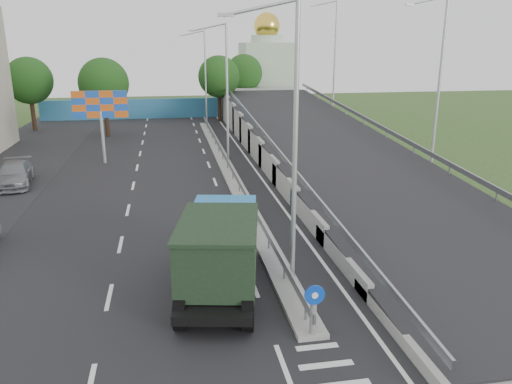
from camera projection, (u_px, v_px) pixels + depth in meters
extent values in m
plane|color=#2D4C1E|center=(335.00, 384.00, 13.44)|extent=(160.00, 160.00, 0.00)
cube|color=black|center=(189.00, 188.00, 31.82)|extent=(26.00, 90.00, 0.04)
cube|color=gray|center=(228.00, 169.00, 36.07)|extent=(1.00, 44.00, 0.20)
cube|color=gray|center=(389.00, 133.00, 37.49)|extent=(0.10, 50.00, 0.32)
cube|color=gray|center=(266.00, 137.00, 35.90)|extent=(0.10, 50.00, 0.32)
cube|color=gray|center=(227.00, 161.00, 35.88)|extent=(0.08, 44.00, 0.32)
cylinder|color=gray|center=(227.00, 164.00, 35.95)|extent=(0.09, 0.09, 0.60)
cylinder|color=black|center=(313.00, 316.00, 15.29)|extent=(0.20, 0.20, 1.20)
cylinder|color=#0C3FBF|center=(315.00, 295.00, 15.00)|extent=(0.64, 0.05, 0.64)
cylinder|color=white|center=(315.00, 295.00, 14.97)|extent=(0.20, 0.03, 0.20)
cylinder|color=#B2B5B7|center=(295.00, 150.00, 17.68)|extent=(0.18, 0.18, 10.00)
cylinder|color=#B2B5B7|center=(262.00, 7.00, 16.12)|extent=(2.57, 0.12, 0.66)
cube|color=#B2B5B7|center=(226.00, 15.00, 15.99)|extent=(0.50, 0.18, 0.12)
cylinder|color=#B2B5B7|center=(227.00, 95.00, 36.55)|extent=(0.18, 0.18, 10.00)
cylinder|color=#B2B5B7|center=(209.00, 27.00, 35.00)|extent=(2.57, 0.12, 0.66)
cube|color=#B2B5B7|center=(192.00, 31.00, 34.87)|extent=(0.50, 0.18, 0.12)
cylinder|color=#B2B5B7|center=(206.00, 78.00, 55.43)|extent=(0.18, 0.18, 10.00)
cylinder|color=#B2B5B7|center=(193.00, 33.00, 53.88)|extent=(2.57, 0.12, 0.66)
cube|color=#B2B5B7|center=(182.00, 35.00, 53.75)|extent=(0.50, 0.18, 0.12)
cube|color=teal|center=(168.00, 108.00, 61.51)|extent=(30.00, 0.50, 2.40)
cube|color=#B2CCAD|center=(267.00, 76.00, 70.47)|extent=(7.00, 7.00, 9.00)
cylinder|color=#B2CCAD|center=(267.00, 39.00, 69.05)|extent=(4.40, 4.40, 1.00)
sphere|color=gold|center=(267.00, 26.00, 68.56)|extent=(3.60, 3.60, 3.60)
cone|color=gold|center=(267.00, 11.00, 67.99)|extent=(0.30, 0.30, 1.20)
cylinder|color=#B2B5B7|center=(103.00, 138.00, 37.79)|extent=(0.24, 0.24, 4.00)
cube|color=#D05617|center=(100.00, 104.00, 37.08)|extent=(4.00, 0.20, 2.00)
cylinder|color=black|center=(106.00, 116.00, 48.95)|extent=(0.44, 0.44, 4.00)
sphere|color=#113F11|center=(104.00, 83.00, 48.04)|extent=(4.80, 4.80, 4.80)
cylinder|color=black|center=(220.00, 105.00, 58.51)|extent=(0.44, 0.44, 4.00)
sphere|color=#113F11|center=(219.00, 77.00, 57.60)|extent=(4.80, 4.80, 4.80)
cylinder|color=black|center=(33.00, 112.00, 52.33)|extent=(0.44, 0.44, 4.00)
sphere|color=#113F11|center=(29.00, 81.00, 51.42)|extent=(4.80, 4.80, 4.80)
cylinder|color=black|center=(244.00, 98.00, 65.79)|extent=(0.44, 0.44, 4.00)
sphere|color=#113F11|center=(244.00, 73.00, 64.88)|extent=(4.80, 4.80, 4.80)
cylinder|color=black|center=(199.00, 253.00, 20.43)|extent=(0.59, 1.23, 1.18)
cylinder|color=black|center=(252.00, 253.00, 20.40)|extent=(0.59, 1.23, 1.18)
cylinder|color=black|center=(196.00, 263.00, 19.51)|extent=(0.59, 1.23, 1.18)
cylinder|color=black|center=(251.00, 263.00, 19.47)|extent=(0.59, 1.23, 1.18)
cylinder|color=black|center=(181.00, 312.00, 15.90)|extent=(0.59, 1.23, 1.18)
cylinder|color=black|center=(248.00, 313.00, 15.87)|extent=(0.59, 1.23, 1.18)
cube|color=black|center=(221.00, 274.00, 18.21)|extent=(3.69, 7.01, 0.32)
cube|color=#0E5EA0|center=(225.00, 222.00, 20.32)|extent=(2.75, 2.16, 1.83)
cube|color=black|center=(227.00, 205.00, 20.98)|extent=(2.01, 0.45, 0.75)
cube|color=black|center=(227.00, 240.00, 21.52)|extent=(2.45, 0.63, 0.54)
cube|color=black|center=(218.00, 251.00, 17.25)|extent=(3.31, 4.50, 1.93)
cube|color=black|center=(218.00, 223.00, 16.96)|extent=(3.43, 4.62, 0.13)
imported|color=gray|center=(14.00, 174.00, 32.17)|extent=(2.75, 5.31, 1.47)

